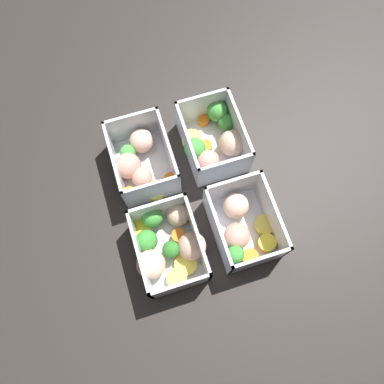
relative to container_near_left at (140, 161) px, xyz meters
The scene contains 5 objects.
ground_plane 0.11m from the container_near_left, 40.09° to the left, with size 4.00×4.00×0.00m, color #282321.
container_near_left is the anchor object (origin of this frame).
container_near_right 0.16m from the container_near_left, ahead, with size 0.15×0.13×0.08m.
container_far_left 0.14m from the container_near_left, 89.65° to the left, with size 0.14×0.12×0.08m.
container_far_right 0.21m from the container_near_left, 38.52° to the left, with size 0.14×0.11×0.08m.
Camera 1 is at (0.19, -0.06, 0.64)m, focal length 35.00 mm.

